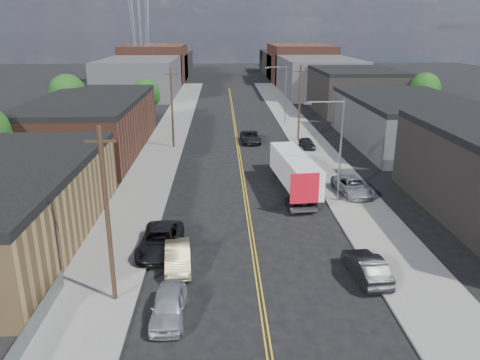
{
  "coord_description": "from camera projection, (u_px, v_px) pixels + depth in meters",
  "views": [
    {
      "loc": [
        -2.13,
        -13.13,
        14.66
      ],
      "look_at": [
        -0.62,
        23.89,
        2.5
      ],
      "focal_mm": 35.0,
      "sensor_mm": 36.0,
      "label": 1
    }
  ],
  "objects": [
    {
      "name": "utility_pole_right",
      "position": [
        299.0,
        103.0,
        61.4
      ],
      "size": [
        1.6,
        0.26,
        10.0
      ],
      "color": "black",
      "rests_on": "ground"
    },
    {
      "name": "car_ahead_truck",
      "position": [
        251.0,
        137.0,
        62.02
      ],
      "size": [
        2.69,
        5.37,
        1.46
      ],
      "primitive_type": "imported",
      "rotation": [
        0.0,
        0.0,
        0.05
      ],
      "color": "black",
      "rests_on": "ground"
    },
    {
      "name": "tree_left_far",
      "position": [
        146.0,
        94.0,
        74.01
      ],
      "size": [
        4.35,
        4.2,
        6.97
      ],
      "color": "black",
      "rests_on": "ground"
    },
    {
      "name": "car_left_a",
      "position": [
        169.0,
        306.0,
        24.48
      ],
      "size": [
        1.8,
        4.35,
        1.48
      ],
      "primitive_type": "imported",
      "rotation": [
        0.0,
        0.0,
        -0.01
      ],
      "color": "silver",
      "rests_on": "ground"
    },
    {
      "name": "skyline_right_b",
      "position": [
        300.0,
        63.0,
        130.26
      ],
      "size": [
        16.0,
        26.0,
        10.0
      ],
      "primitive_type": "cube",
      "color": "#4D291E",
      "rests_on": "ground"
    },
    {
      "name": "semi_truck",
      "position": [
        292.0,
        168.0,
        43.96
      ],
      "size": [
        3.38,
        13.97,
        3.6
      ],
      "rotation": [
        0.0,
        0.0,
        0.1
      ],
      "color": "silver",
      "rests_on": "ground"
    },
    {
      "name": "warehouse_brown",
      "position": [
        91.0,
        124.0,
        57.16
      ],
      "size": [
        12.0,
        26.0,
        6.6
      ],
      "color": "#4D291E",
      "rests_on": "ground"
    },
    {
      "name": "industrial_right_b",
      "position": [
        407.0,
        121.0,
        60.69
      ],
      "size": [
        14.0,
        24.0,
        6.1
      ],
      "color": "#353537",
      "rests_on": "ground"
    },
    {
      "name": "streetlight_near",
      "position": [
        336.0,
        143.0,
        39.48
      ],
      "size": [
        3.39,
        0.25,
        9.0
      ],
      "color": "gray",
      "rests_on": "ground"
    },
    {
      "name": "ground",
      "position": [
        235.0,
        124.0,
        74.08
      ],
      "size": [
        260.0,
        260.0,
        0.0
      ],
      "primitive_type": "plane",
      "color": "black",
      "rests_on": "ground"
    },
    {
      "name": "skyline_left_c",
      "position": [
        164.0,
        64.0,
        148.16
      ],
      "size": [
        16.0,
        40.0,
        7.0
      ],
      "primitive_type": "cube",
      "color": "black",
      "rests_on": "ground"
    },
    {
      "name": "industrial_right_c",
      "position": [
        353.0,
        90.0,
        85.14
      ],
      "size": [
        14.0,
        22.0,
        7.6
      ],
      "color": "black",
      "rests_on": "ground"
    },
    {
      "name": "sidewalk_right",
      "position": [
        312.0,
        146.0,
        60.18
      ],
      "size": [
        5.0,
        140.0,
        0.15
      ],
      "primitive_type": "cube",
      "color": "slate",
      "rests_on": "ground"
    },
    {
      "name": "skyline_right_a",
      "position": [
        317.0,
        76.0,
        106.83
      ],
      "size": [
        16.0,
        30.0,
        8.0
      ],
      "primitive_type": "cube",
      "color": "#353537",
      "rests_on": "ground"
    },
    {
      "name": "sidewalk_left",
      "position": [
        164.0,
        147.0,
        59.45
      ],
      "size": [
        5.0,
        140.0,
        0.15
      ],
      "primitive_type": "cube",
      "color": "slate",
      "rests_on": "ground"
    },
    {
      "name": "utility_pole_left_near",
      "position": [
        107.0,
        216.0,
        24.69
      ],
      "size": [
        1.6,
        0.26,
        10.0
      ],
      "color": "black",
      "rests_on": "ground"
    },
    {
      "name": "skyline_left_b",
      "position": [
        156.0,
        64.0,
        128.71
      ],
      "size": [
        16.0,
        26.0,
        10.0
      ],
      "primitive_type": "cube",
      "color": "#4D291E",
      "rests_on": "ground"
    },
    {
      "name": "skyline_right_c",
      "position": [
        289.0,
        63.0,
        149.71
      ],
      "size": [
        16.0,
        40.0,
        7.0
      ],
      "primitive_type": "cube",
      "color": "black",
      "rests_on": "ground"
    },
    {
      "name": "tree_left_mid",
      "position": [
        68.0,
        94.0,
        66.69
      ],
      "size": [
        5.1,
        5.04,
        8.37
      ],
      "color": "black",
      "rests_on": "ground"
    },
    {
      "name": "car_left_c",
      "position": [
        160.0,
        241.0,
        31.81
      ],
      "size": [
        2.93,
        5.96,
        1.63
      ],
      "primitive_type": "imported",
      "rotation": [
        0.0,
        0.0,
        -0.04
      ],
      "color": "black",
      "rests_on": "ground"
    },
    {
      "name": "streetlight_far",
      "position": [
        283.0,
        90.0,
        72.71
      ],
      "size": [
        3.39,
        0.25,
        9.0
      ],
      "color": "gray",
      "rests_on": "ground"
    },
    {
      "name": "car_right_oncoming",
      "position": [
        366.0,
        267.0,
        28.41
      ],
      "size": [
        2.02,
        4.82,
        1.55
      ],
      "primitive_type": "imported",
      "rotation": [
        0.0,
        0.0,
        3.22
      ],
      "color": "black",
      "rests_on": "ground"
    },
    {
      "name": "car_left_b",
      "position": [
        178.0,
        257.0,
        29.71
      ],
      "size": [
        1.98,
        4.65,
        1.49
      ],
      "primitive_type": "imported",
      "rotation": [
        0.0,
        0.0,
        0.09
      ],
      "color": "#877E59",
      "rests_on": "ground"
    },
    {
      "name": "car_right_lot_a",
      "position": [
        353.0,
        186.0,
        42.46
      ],
      "size": [
        3.26,
        5.7,
        1.5
      ],
      "primitive_type": "imported",
      "rotation": [
        0.0,
        0.0,
        0.15
      ],
      "color": "#A6A8AB",
      "rests_on": "sidewalk_right"
    },
    {
      "name": "utility_pole_left_far",
      "position": [
        172.0,
        108.0,
        57.92
      ],
      "size": [
        1.6,
        0.26,
        10.0
      ],
      "color": "black",
      "rests_on": "ground"
    },
    {
      "name": "centerline",
      "position": [
        238.0,
        147.0,
        59.84
      ],
      "size": [
        0.32,
        120.0,
        0.01
      ],
      "primitive_type": "cube",
      "color": "gold",
      "rests_on": "ground"
    },
    {
      "name": "tree_right_far",
      "position": [
        425.0,
        90.0,
        73.63
      ],
      "size": [
        4.85,
        4.76,
        7.91
      ],
      "color": "black",
      "rests_on": "ground"
    },
    {
      "name": "skyline_left_a",
      "position": [
        141.0,
        77.0,
        105.28
      ],
      "size": [
        16.0,
        30.0,
        8.0
      ],
      "primitive_type": "cube",
      "color": "#353537",
      "rests_on": "ground"
    },
    {
      "name": "car_right_lot_c",
      "position": [
        307.0,
        143.0,
        58.59
      ],
      "size": [
        1.83,
        3.85,
        1.27
      ],
      "primitive_type": "imported",
      "rotation": [
        0.0,
        0.0,
        0.09
      ],
      "color": "black",
      "rests_on": "sidewalk_right"
    }
  ]
}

